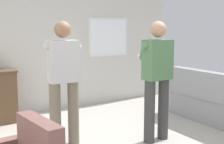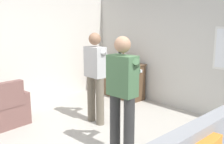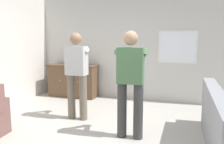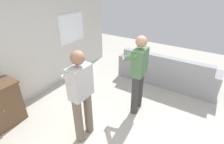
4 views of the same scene
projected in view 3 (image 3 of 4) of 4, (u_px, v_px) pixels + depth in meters
name	position (u px, v px, depth m)	size (l,w,h in m)	color
ground	(91.00, 139.00, 3.42)	(10.40, 10.40, 0.00)	#B2ADA3
wall_back_with_window	(133.00, 46.00, 5.71)	(5.20, 0.15, 2.80)	beige
sideboard_cabinet	(73.00, 81.00, 6.02)	(1.38, 0.49, 0.89)	brown
bottle_wine_green	(77.00, 61.00, 5.86)	(0.08, 0.08, 0.31)	#593314
bottle_liquor_amber	(73.00, 60.00, 5.95)	(0.08, 0.08, 0.33)	black
person_standing_left	(77.00, 72.00, 4.21)	(0.56, 0.48, 1.68)	#6B6051
person_standing_right	(130.00, 79.00, 3.37)	(0.56, 0.49, 1.68)	#383838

